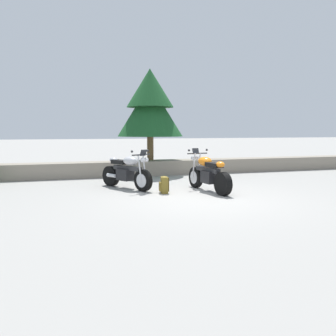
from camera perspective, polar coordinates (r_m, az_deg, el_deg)
ground_plane at (r=9.02m, az=5.21°, el=-4.80°), size 120.00×120.00×0.00m
stone_wall at (r=13.51m, az=-2.33°, el=0.07°), size 36.00×0.80×0.55m
motorcycle_silver_near_left at (r=10.34m, az=-6.73°, el=-0.69°), size 1.23×1.85×1.18m
motorcycle_orange_centre at (r=9.91m, az=6.54°, el=-0.98°), size 0.74×2.06×1.18m
rider_backpack at (r=9.58m, az=-0.65°, el=-2.66°), size 0.29×0.32×0.47m
pine_tree_mid_left at (r=13.63m, az=-2.93°, el=10.33°), size 2.51×2.51×3.49m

